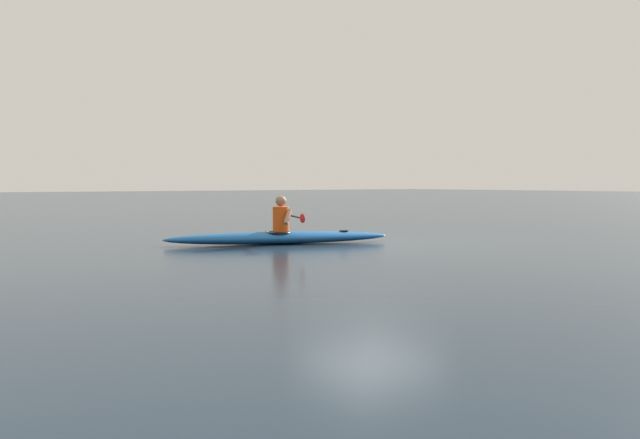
{
  "coord_description": "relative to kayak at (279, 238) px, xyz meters",
  "views": [
    {
      "loc": [
        8.44,
        9.75,
        1.2
      ],
      "look_at": [
        2.33,
        1.47,
        0.62
      ],
      "focal_mm": 36.64,
      "sensor_mm": 36.0,
      "label": 1
    }
  ],
  "objects": [
    {
      "name": "kayaker",
      "position": [
        -0.07,
        0.03,
        0.42
      ],
      "size": [
        0.91,
        2.23,
        0.71
      ],
      "color": "#E04C14",
      "rests_on": "kayak"
    },
    {
      "name": "kayak",
      "position": [
        0.0,
        0.0,
        0.0
      ],
      "size": [
        4.36,
        2.18,
        0.24
      ],
      "color": "#1959A5",
      "rests_on": "ground"
    },
    {
      "name": "ground_plane",
      "position": [
        -1.51,
        1.01,
        -0.12
      ],
      "size": [
        160.0,
        160.0,
        0.0
      ],
      "primitive_type": "plane",
      "color": "#1E2D3D"
    }
  ]
}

